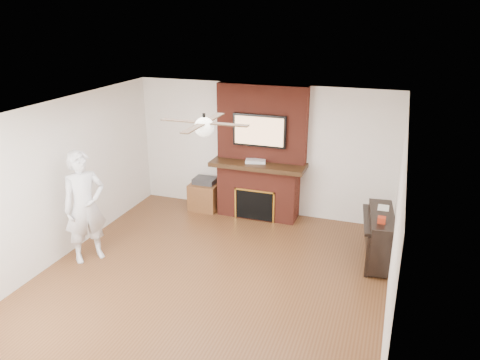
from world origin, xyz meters
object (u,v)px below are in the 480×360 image
(fireplace, at_px, (260,166))
(person, at_px, (85,207))
(piano, at_px, (380,236))
(side_table, at_px, (205,194))

(fireplace, bearing_deg, person, -128.93)
(piano, bearing_deg, fireplace, 148.26)
(person, distance_m, side_table, 2.71)
(fireplace, bearing_deg, piano, -25.36)
(side_table, height_order, piano, piano)
(side_table, distance_m, piano, 3.56)
(person, bearing_deg, piano, -34.73)
(fireplace, xyz_separation_m, piano, (2.30, -1.09, -0.56))
(fireplace, height_order, piano, fireplace)
(person, height_order, side_table, person)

